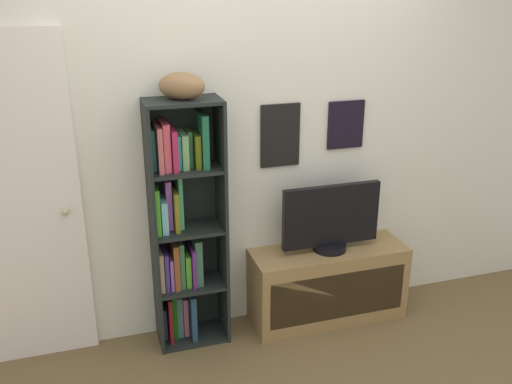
# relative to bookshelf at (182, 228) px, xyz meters

# --- Properties ---
(back_wall) EXTENTS (4.80, 0.08, 2.53)m
(back_wall) POSITION_rel_bookshelf_xyz_m (0.43, 0.14, 0.50)
(back_wall) COLOR silver
(back_wall) RESTS_ON ground
(bookshelf) EXTENTS (0.44, 0.27, 1.56)m
(bookshelf) POSITION_rel_bookshelf_xyz_m (0.00, 0.00, 0.00)
(bookshelf) COLOR black
(bookshelf) RESTS_ON ground
(football) EXTENTS (0.31, 0.27, 0.15)m
(football) POSITION_rel_bookshelf_xyz_m (0.03, -0.03, 0.87)
(football) COLOR olive
(football) RESTS_ON bookshelf
(tv_stand) EXTENTS (1.04, 0.35, 0.52)m
(tv_stand) POSITION_rel_bookshelf_xyz_m (0.96, -0.07, -0.51)
(tv_stand) COLOR olive
(tv_stand) RESTS_ON ground
(television) EXTENTS (0.66, 0.22, 0.45)m
(television) POSITION_rel_bookshelf_xyz_m (0.96, -0.07, -0.04)
(television) COLOR black
(television) RESTS_ON tv_stand
(door) EXTENTS (0.80, 0.09, 1.97)m
(door) POSITION_rel_bookshelf_xyz_m (-0.96, 0.08, 0.21)
(door) COLOR silver
(door) RESTS_ON ground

